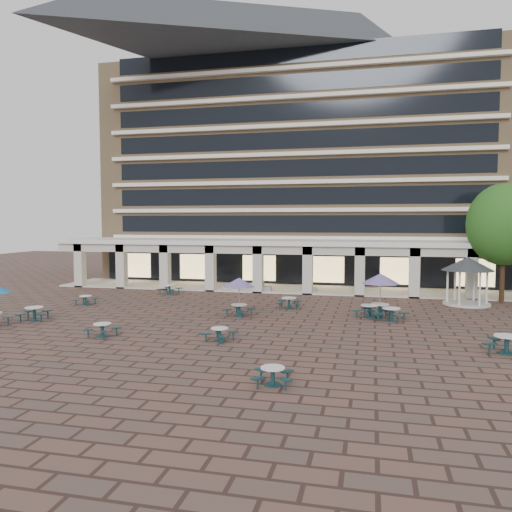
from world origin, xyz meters
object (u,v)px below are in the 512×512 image
object	(u,v)px
gazebo	(467,269)
planter_left	(263,287)
planter_right	(307,287)
picnic_table_0	(34,312)
picnic_table_2	(273,374)
picnic_table_1	(220,333)

from	to	relation	value
gazebo	planter_left	size ratio (longest dim) A/B	2.45
gazebo	planter_right	bearing A→B (deg)	165.37
picnic_table_0	gazebo	bearing A→B (deg)	6.78
picnic_table_2	planter_right	bearing A→B (deg)	88.73
picnic_table_1	gazebo	distance (m)	20.44
picnic_table_0	picnic_table_2	size ratio (longest dim) A/B	1.32
picnic_table_0	picnic_table_2	world-z (taller)	picnic_table_0
picnic_table_0	picnic_table_1	world-z (taller)	picnic_table_0
picnic_table_0	planter_right	xyz separation A→B (m)	(14.81, 15.21, 0.00)
picnic_table_1	planter_right	bearing A→B (deg)	100.38
picnic_table_0	gazebo	distance (m)	29.46
picnic_table_1	planter_right	size ratio (longest dim) A/B	1.19
picnic_table_1	picnic_table_0	bearing A→B (deg)	-173.72
picnic_table_1	gazebo	xyz separation A→B (m)	(14.16, 14.57, 2.18)
planter_left	planter_right	world-z (taller)	planter_right
picnic_table_2	planter_right	world-z (taller)	planter_right
picnic_table_0	planter_right	distance (m)	21.23
picnic_table_0	planter_right	bearing A→B (deg)	28.26
gazebo	planter_right	distance (m)	12.55
picnic_table_2	planter_left	size ratio (longest dim) A/B	1.09
picnic_table_0	planter_left	xyz separation A→B (m)	(10.96, 15.21, -0.04)
picnic_table_2	planter_left	xyz separation A→B (m)	(-5.61, 23.77, 0.04)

